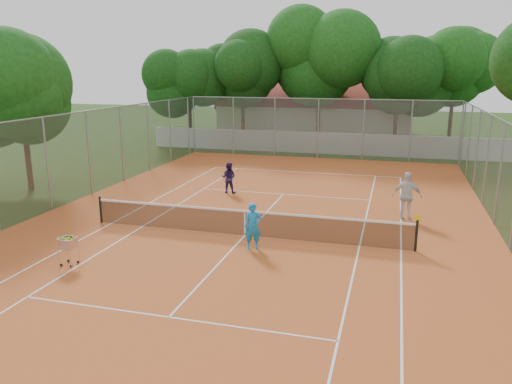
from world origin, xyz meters
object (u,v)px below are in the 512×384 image
(clubhouse, at_px, (316,111))
(player_far_right, at_px, (407,196))
(player_near, at_px, (253,226))
(player_far_left, at_px, (229,178))
(tennis_net, at_px, (245,223))
(ball_hopper, at_px, (68,250))

(clubhouse, height_order, player_far_right, clubhouse)
(player_near, bearing_deg, player_far_left, 94.65)
(tennis_net, distance_m, player_far_left, 6.55)
(player_near, height_order, ball_hopper, player_near)
(clubhouse, relative_size, player_near, 10.36)
(clubhouse, xyz_separation_m, ball_hopper, (-2.41, -33.16, -1.70))
(tennis_net, height_order, ball_hopper, tennis_net)
(clubhouse, height_order, player_far_left, clubhouse)
(tennis_net, xyz_separation_m, ball_hopper, (-4.41, -4.16, -0.01))
(player_near, distance_m, player_far_left, 7.94)
(player_near, bearing_deg, ball_hopper, -170.00)
(tennis_net, distance_m, clubhouse, 29.12)
(player_near, xyz_separation_m, player_far_right, (4.99, 4.95, 0.18))
(player_far_right, xyz_separation_m, ball_hopper, (-10.07, -7.87, -0.49))
(tennis_net, bearing_deg, clubhouse, 93.95)
(tennis_net, xyz_separation_m, player_far_left, (-2.64, 5.98, 0.26))
(clubhouse, height_order, player_near, clubhouse)
(player_near, relative_size, player_far_right, 0.81)
(clubhouse, distance_m, ball_hopper, 33.29)
(player_near, bearing_deg, player_far_right, 24.79)
(player_near, bearing_deg, clubhouse, 75.08)
(tennis_net, xyz_separation_m, clubhouse, (-2.00, 29.00, 1.69))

